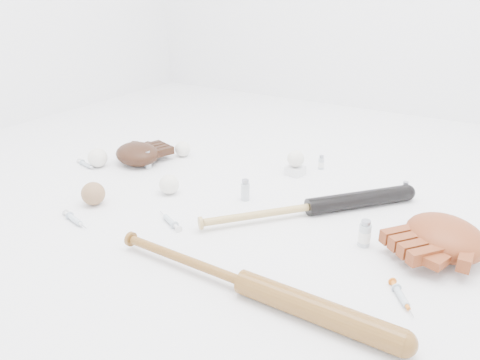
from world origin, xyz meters
The scene contains 23 objects.
bat_dark centered at (0.28, 0.05, 0.03)m, with size 0.80×0.06×0.06m, color black, non-canonical shape.
bat_wood centered at (0.31, -0.43, 0.03)m, with size 0.84×0.06×0.06m, color brown, non-canonical shape.
glove_dark centered at (-0.54, 0.10, 0.04)m, with size 0.25×0.25×0.09m, color black, non-canonical shape.
glove_tan centered at (0.70, 0.03, 0.05)m, with size 0.29×0.29×0.11m, color brown, non-canonical shape.
trading_card centered at (-0.58, 0.28, 0.00)m, with size 0.07×0.10×0.01m, color #BB8D22.
pedestal centered at (0.09, 0.34, 0.02)m, with size 0.06×0.06×0.04m, color white.
baseball_on_pedestal centered at (0.09, 0.34, 0.07)m, with size 0.07×0.07×0.07m, color white.
baseball_left centered at (-0.66, -0.01, 0.04)m, with size 0.08×0.08×0.08m, color white.
baseball_upper centered at (-0.43, 0.27, 0.03)m, with size 0.07×0.07×0.07m, color white.
baseball_mid centered at (-0.23, -0.06, 0.04)m, with size 0.07×0.07×0.07m, color white.
baseball_aged centered at (-0.40, -0.27, 0.04)m, with size 0.08×0.08×0.08m, color #8F6745.
syringe_0 centered at (-0.70, -0.04, 0.01)m, with size 0.15×0.03×0.02m, color #ADBCC6, non-canonical shape.
syringe_1 centered at (-0.08, -0.24, 0.01)m, with size 0.16×0.03×0.02m, color #ADBCC6, non-canonical shape.
syringe_2 centered at (0.28, 0.12, 0.01)m, with size 0.14×0.02×0.02m, color #ADBCC6, non-canonical shape.
syringe_3 centered at (0.65, -0.25, 0.01)m, with size 0.15×0.03×0.02m, color #ADBCC6, non-canonical shape.
syringe_4 centered at (0.70, 0.21, 0.01)m, with size 0.16×0.03×0.02m, color #ADBCC6, non-canonical shape.
syringe_5 centered at (-0.35, -0.40, 0.01)m, with size 0.16×0.03×0.02m, color #ADBCC6, non-canonical shape.
vial_0 centered at (0.15, 0.45, 0.03)m, with size 0.02×0.02×0.06m, color silver.
vial_1 centered at (0.51, 0.35, 0.03)m, with size 0.02×0.02×0.06m, color silver.
vial_2 centered at (0.03, 0.04, 0.04)m, with size 0.03×0.03×0.08m, color silver.
vial_3 centered at (0.49, -0.05, 0.04)m, with size 0.04×0.04×0.08m, color silver.
vial_4 centered at (-0.47, 0.09, 0.04)m, with size 0.03×0.03×0.07m, color silver.
vial_5 centered at (0.07, 0.39, 0.03)m, with size 0.02×0.02×0.06m, color silver.
Camera 1 is at (0.80, -1.26, 0.73)m, focal length 35.00 mm.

